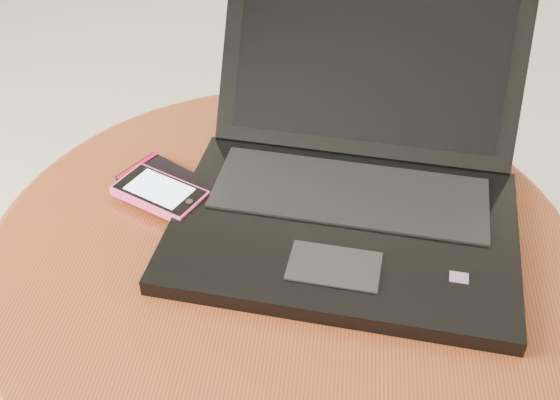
# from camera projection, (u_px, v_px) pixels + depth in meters

# --- Properties ---
(table) EXTENTS (0.70, 0.70, 0.55)m
(table) POSITION_uv_depth(u_px,v_px,m) (282.00, 309.00, 0.88)
(table) COLOR #5D3213
(table) RESTS_ON ground
(laptop) EXTENTS (0.43, 0.44, 0.23)m
(laptop) POSITION_uv_depth(u_px,v_px,m) (351.00, 177.00, 0.83)
(laptop) COLOR black
(laptop) RESTS_ON table
(phone_black) EXTENTS (0.14, 0.12, 0.01)m
(phone_black) POSITION_uv_depth(u_px,v_px,m) (170.00, 186.00, 0.87)
(phone_black) COLOR black
(phone_black) RESTS_ON table
(phone_pink) EXTENTS (0.12, 0.10, 0.01)m
(phone_pink) POSITION_uv_depth(u_px,v_px,m) (160.00, 193.00, 0.84)
(phone_pink) COLOR #F63F87
(phone_pink) RESTS_ON phone_black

